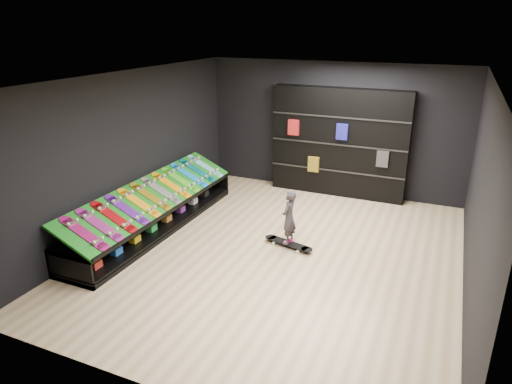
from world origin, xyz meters
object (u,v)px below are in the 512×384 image
at_px(display_rack, 156,217).
at_px(floor_skateboard, 288,244).
at_px(child, 289,228).
at_px(back_shelving, 339,143).

distance_m(display_rack, floor_skateboard, 2.67).
bearing_deg(child, floor_skateboard, 180.00).
relative_size(display_rack, floor_skateboard, 4.59).
bearing_deg(child, display_rack, -80.36).
relative_size(display_rack, back_shelving, 1.46).
height_order(floor_skateboard, child, child).
bearing_deg(display_rack, back_shelving, 50.33).
relative_size(back_shelving, floor_skateboard, 3.14).
xyz_separation_m(display_rack, back_shelving, (2.75, 3.32, 0.98)).
bearing_deg(child, back_shelving, -178.48).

